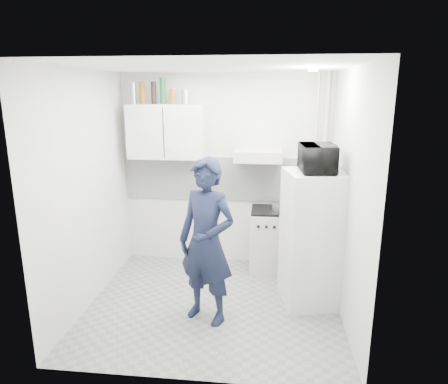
# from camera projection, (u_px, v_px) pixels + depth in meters

# --- Properties ---
(floor) EXTENTS (2.80, 2.80, 0.00)m
(floor) POSITION_uv_depth(u_px,v_px,m) (214.00, 304.00, 4.56)
(floor) COLOR gray
(floor) RESTS_ON ground
(ceiling) EXTENTS (2.80, 2.80, 0.00)m
(ceiling) POSITION_uv_depth(u_px,v_px,m) (212.00, 66.00, 3.92)
(ceiling) COLOR white
(ceiling) RESTS_ON wall_back
(wall_back) EXTENTS (2.80, 0.00, 2.80)m
(wall_back) POSITION_uv_depth(u_px,v_px,m) (225.00, 171.00, 5.45)
(wall_back) COLOR beige
(wall_back) RESTS_ON floor
(wall_left) EXTENTS (0.00, 2.60, 2.60)m
(wall_left) POSITION_uv_depth(u_px,v_px,m) (87.00, 191.00, 4.39)
(wall_left) COLOR beige
(wall_left) RESTS_ON floor
(wall_right) EXTENTS (0.00, 2.60, 2.60)m
(wall_right) POSITION_uv_depth(u_px,v_px,m) (348.00, 198.00, 4.09)
(wall_right) COLOR beige
(wall_right) RESTS_ON floor
(person) EXTENTS (0.75, 0.64, 1.74)m
(person) POSITION_uv_depth(u_px,v_px,m) (207.00, 242.00, 4.07)
(person) COLOR black
(person) RESTS_ON floor
(stove) EXTENTS (0.51, 0.51, 0.82)m
(stove) POSITION_uv_depth(u_px,v_px,m) (270.00, 241.00, 5.36)
(stove) COLOR #BCB8A9
(stove) RESTS_ON floor
(fridge) EXTENTS (0.74, 0.74, 1.53)m
(fridge) POSITION_uv_depth(u_px,v_px,m) (313.00, 238.00, 4.46)
(fridge) COLOR white
(fridge) RESTS_ON floor
(stove_top) EXTENTS (0.49, 0.49, 0.03)m
(stove_top) POSITION_uv_depth(u_px,v_px,m) (271.00, 210.00, 5.25)
(stove_top) COLOR black
(stove_top) RESTS_ON stove
(saucepan) EXTENTS (0.15, 0.15, 0.09)m
(saucepan) POSITION_uv_depth(u_px,v_px,m) (277.00, 207.00, 5.20)
(saucepan) COLOR silver
(saucepan) RESTS_ON stove_top
(microwave) EXTENTS (0.55, 0.39, 0.29)m
(microwave) POSITION_uv_depth(u_px,v_px,m) (318.00, 158.00, 4.24)
(microwave) COLOR black
(microwave) RESTS_ON fridge
(bottle_a) EXTENTS (0.06, 0.06, 0.27)m
(bottle_a) POSITION_uv_depth(u_px,v_px,m) (134.00, 93.00, 5.15)
(bottle_a) COLOR silver
(bottle_a) RESTS_ON upper_cabinet
(bottle_b) EXTENTS (0.07, 0.07, 0.28)m
(bottle_b) POSITION_uv_depth(u_px,v_px,m) (142.00, 93.00, 5.13)
(bottle_b) COLOR brown
(bottle_b) RESTS_ON upper_cabinet
(bottle_c) EXTENTS (0.07, 0.07, 0.28)m
(bottle_c) POSITION_uv_depth(u_px,v_px,m) (154.00, 93.00, 5.12)
(bottle_c) COLOR black
(bottle_c) RESTS_ON upper_cabinet
(bottle_d) EXTENTS (0.07, 0.07, 0.33)m
(bottle_d) POSITION_uv_depth(u_px,v_px,m) (163.00, 91.00, 5.10)
(bottle_d) COLOR #144C1E
(bottle_d) RESTS_ON upper_cabinet
(canister_a) EXTENTS (0.08, 0.08, 0.20)m
(canister_a) POSITION_uv_depth(u_px,v_px,m) (173.00, 96.00, 5.10)
(canister_a) COLOR brown
(canister_a) RESTS_ON upper_cabinet
(canister_b) EXTENTS (0.09, 0.09, 0.17)m
(canister_b) POSITION_uv_depth(u_px,v_px,m) (185.00, 97.00, 5.09)
(canister_b) COLOR silver
(canister_b) RESTS_ON upper_cabinet
(upper_cabinet) EXTENTS (1.00, 0.35, 0.70)m
(upper_cabinet) POSITION_uv_depth(u_px,v_px,m) (167.00, 132.00, 5.22)
(upper_cabinet) COLOR white
(upper_cabinet) RESTS_ON wall_back
(range_hood) EXTENTS (0.60, 0.50, 0.14)m
(range_hood) POSITION_uv_depth(u_px,v_px,m) (258.00, 155.00, 5.09)
(range_hood) COLOR #BCB8A9
(range_hood) RESTS_ON wall_back
(backsplash) EXTENTS (2.74, 0.03, 0.60)m
(backsplash) POSITION_uv_depth(u_px,v_px,m) (225.00, 179.00, 5.46)
(backsplash) COLOR white
(backsplash) RESTS_ON wall_back
(pipe_a) EXTENTS (0.05, 0.05, 2.60)m
(pipe_a) POSITION_uv_depth(u_px,v_px,m) (323.00, 175.00, 5.23)
(pipe_a) COLOR #BCB8A9
(pipe_a) RESTS_ON floor
(pipe_b) EXTENTS (0.04, 0.04, 2.60)m
(pipe_b) POSITION_uv_depth(u_px,v_px,m) (314.00, 174.00, 5.25)
(pipe_b) COLOR #BCB8A9
(pipe_b) RESTS_ON floor
(ceiling_spot_fixture) EXTENTS (0.10, 0.10, 0.02)m
(ceiling_spot_fixture) POSITION_uv_depth(u_px,v_px,m) (313.00, 70.00, 4.02)
(ceiling_spot_fixture) COLOR white
(ceiling_spot_fixture) RESTS_ON ceiling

